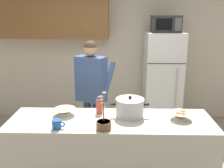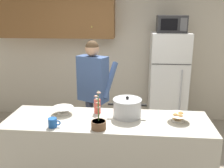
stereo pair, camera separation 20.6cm
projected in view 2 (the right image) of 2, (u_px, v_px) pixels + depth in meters
The scene contains 11 objects.
back_wall_unit at pixel (107, 45), 4.81m from camera, with size 6.00×0.48×2.60m.
kitchen_island at pixel (108, 156), 2.91m from camera, with size 2.26×0.68×0.92m, color #BCB7A8.
refrigerator at pixel (168, 82), 4.49m from camera, with size 0.64×0.68×1.73m.
microwave at pixel (171, 24), 4.19m from camera, with size 0.48×0.37×0.28m.
person_near_pot at pixel (93, 85), 3.62m from camera, with size 0.62×0.57×1.69m.
cooking_pot at pixel (127, 108), 2.83m from camera, with size 0.43×0.32×0.24m.
coffee_mug at pixel (53, 123), 2.59m from camera, with size 0.13×0.09×0.10m.
bread_bowl at pixel (178, 117), 2.73m from camera, with size 0.24×0.24×0.10m.
empty_bowl at pixel (63, 110), 2.92m from camera, with size 0.25×0.25×0.08m.
bottle_near_edge at pixel (97, 105), 2.94m from camera, with size 0.08×0.08×0.20m.
potted_orchid at pixel (99, 123), 2.54m from camera, with size 0.15×0.15×0.41m.
Camera 2 is at (0.28, -2.55, 2.07)m, focal length 40.46 mm.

